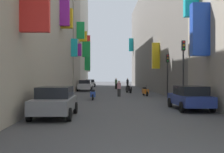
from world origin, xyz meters
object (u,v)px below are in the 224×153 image
at_px(scooter_orange, 145,91).
at_px(parked_car_white, 90,83).
at_px(scooter_blue, 93,94).
at_px(scooter_black, 129,89).
at_px(pedestrian_near_left, 128,83).
at_px(pedestrian_near_right, 119,89).
at_px(pedestrian_mid_street, 116,84).
at_px(traffic_light_near_corner, 167,68).
at_px(parked_car_blue, 190,97).
at_px(traffic_light_far_corner, 183,61).
at_px(parked_car_silver, 85,85).
at_px(parked_car_grey, 55,101).

bearing_deg(scooter_orange, parked_car_white, 105.36).
height_order(scooter_blue, scooter_black, same).
distance_m(scooter_black, pedestrian_near_left, 12.39).
relative_size(scooter_black, pedestrian_near_right, 1.18).
bearing_deg(pedestrian_mid_street, traffic_light_near_corner, -77.42).
bearing_deg(parked_car_blue, pedestrian_mid_street, 96.83).
xyz_separation_m(scooter_black, pedestrian_near_right, (-1.45, -5.67, 0.31)).
distance_m(parked_car_blue, pedestrian_mid_street, 27.32).
relative_size(parked_car_blue, pedestrian_mid_street, 2.49).
distance_m(pedestrian_mid_street, traffic_light_far_corner, 23.31).
distance_m(pedestrian_near_right, traffic_light_far_corner, 8.37).
height_order(parked_car_silver, scooter_black, parked_car_silver).
distance_m(parked_car_blue, traffic_light_far_corner, 4.98).
xyz_separation_m(parked_car_blue, parked_car_grey, (-7.47, -2.71, 0.03)).
bearing_deg(parked_car_silver, traffic_light_near_corner, -55.99).
xyz_separation_m(scooter_black, pedestrian_near_left, (0.89, 12.36, 0.36)).
bearing_deg(parked_car_grey, scooter_blue, 81.87).
xyz_separation_m(scooter_blue, pedestrian_near_left, (4.75, 21.65, 0.36)).
distance_m(parked_car_silver, parked_car_grey, 24.47).
xyz_separation_m(parked_car_grey, traffic_light_far_corner, (8.31, 7.00, 2.37)).
bearing_deg(pedestrian_near_left, scooter_orange, -88.77).
distance_m(parked_car_white, scooter_orange, 25.83).
relative_size(scooter_orange, traffic_light_far_corner, 0.41).
xyz_separation_m(scooter_blue, traffic_light_far_corner, (6.87, -3.06, 2.68)).
bearing_deg(parked_car_grey, traffic_light_near_corner, 55.33).
relative_size(parked_car_grey, pedestrian_near_right, 2.56).
bearing_deg(scooter_blue, parked_car_grey, -98.13).
relative_size(parked_car_grey, traffic_light_far_corner, 0.86).
bearing_deg(parked_car_white, parked_car_grey, -89.58).
height_order(parked_car_blue, parked_car_silver, parked_car_silver).
xyz_separation_m(scooter_blue, scooter_black, (3.86, 9.29, 0.00)).
xyz_separation_m(parked_car_grey, traffic_light_near_corner, (8.23, 11.89, 1.97)).
xyz_separation_m(parked_car_blue, parked_car_silver, (-7.73, 21.76, 0.04)).
bearing_deg(traffic_light_far_corner, pedestrian_mid_street, 100.14).
distance_m(parked_car_grey, scooter_orange, 15.93).
xyz_separation_m(scooter_blue, pedestrian_mid_street, (2.79, 19.78, 0.37)).
xyz_separation_m(scooter_orange, traffic_light_near_corner, (1.67, -2.62, 2.28)).
height_order(parked_car_grey, pedestrian_near_right, pedestrian_near_right).
height_order(parked_car_grey, traffic_light_far_corner, traffic_light_far_corner).
xyz_separation_m(scooter_blue, scooter_orange, (5.12, 4.46, 0.00)).
height_order(parked_car_silver, scooter_orange, parked_car_silver).
bearing_deg(parked_car_blue, parked_car_silver, 109.56).
xyz_separation_m(parked_car_blue, traffic_light_near_corner, (0.76, 9.18, 2.00)).
bearing_deg(scooter_black, traffic_light_near_corner, -68.52).
bearing_deg(parked_car_grey, pedestrian_near_right, 74.29).
distance_m(scooter_blue, traffic_light_near_corner, 7.40).
distance_m(parked_car_white, pedestrian_near_right, 26.08).
bearing_deg(parked_car_silver, pedestrian_near_left, 48.29).
relative_size(pedestrian_mid_street, traffic_light_near_corner, 0.42).
distance_m(parked_car_white, pedestrian_near_left, 10.07).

